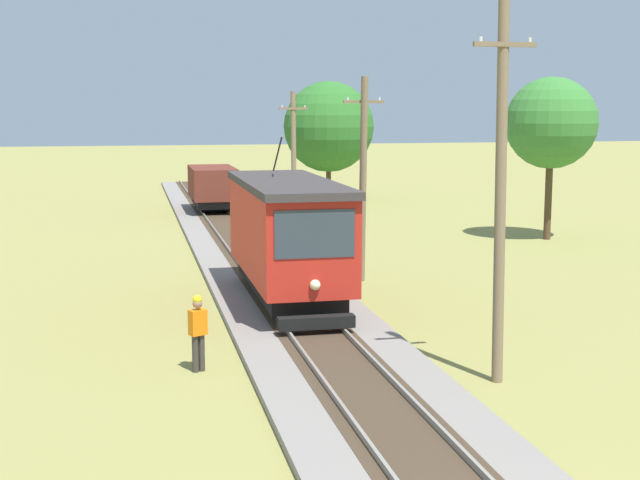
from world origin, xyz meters
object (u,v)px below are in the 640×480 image
object	(u,v)px
utility_pole_far	(294,160)
tree_left_far	(329,127)
freight_car	(213,186)
utility_pole_near_tram	(501,189)
track_worker	(198,329)
utility_pole_mid	(363,178)
tree_left_near	(551,123)
red_tram	(287,234)

from	to	relation	value
utility_pole_far	tree_left_far	xyz separation A→B (m)	(4.90, 13.95, 1.25)
freight_car	utility_pole_near_tram	bearing A→B (deg)	-84.30
freight_car	track_worker	distance (m)	30.00
freight_car	utility_pole_near_tram	distance (m)	32.13
utility_pole_mid	tree_left_near	bearing A→B (deg)	35.61
freight_car	utility_pole_far	world-z (taller)	utility_pole_far
tree_left_far	red_tram	bearing A→B (deg)	-105.14
freight_car	utility_pole_near_tram	size ratio (longest dim) A/B	0.63
utility_pole_mid	tree_left_near	world-z (taller)	tree_left_near
utility_pole_mid	freight_car	bearing A→B (deg)	98.79
freight_car	utility_pole_near_tram	world-z (taller)	utility_pole_near_tram
track_worker	tree_left_near	distance (m)	24.48
utility_pole_near_tram	tree_left_far	xyz separation A→B (m)	(4.90, 38.03, 0.46)
red_tram	utility_pole_mid	distance (m)	4.66
freight_car	utility_pole_far	bearing A→B (deg)	-67.79
red_tram	utility_pole_mid	xyz separation A→B (m)	(3.17, 3.11, 1.39)
utility_pole_near_tram	utility_pole_far	size ratio (longest dim) A/B	1.23
freight_car	tree_left_near	xyz separation A→B (m)	(13.94, -12.84, 3.68)
utility_pole_near_tram	track_worker	size ratio (longest dim) A/B	4.63
utility_pole_mid	red_tram	bearing A→B (deg)	-135.61
utility_pole_mid	utility_pole_near_tram	bearing A→B (deg)	-90.00
red_tram	tree_left_far	world-z (taller)	tree_left_far
utility_pole_near_tram	utility_pole_mid	xyz separation A→B (m)	(0.00, 11.32, -0.64)
freight_car	utility_pole_far	distance (m)	8.61
freight_car	utility_pole_far	size ratio (longest dim) A/B	0.78
utility_pole_near_tram	tree_left_far	bearing A→B (deg)	82.66
tree_left_near	utility_pole_near_tram	bearing A→B (deg)	-119.49
red_tram	tree_left_near	xyz separation A→B (m)	(13.93, 10.81, 3.05)
freight_car	tree_left_far	distance (m)	10.63
red_tram	freight_car	distance (m)	23.66
red_tram	freight_car	world-z (taller)	red_tram
utility_pole_near_tram	utility_pole_far	xyz separation A→B (m)	(0.00, 24.08, -0.79)
red_tram	freight_car	xyz separation A→B (m)	(-0.00, 23.65, -0.64)
utility_pole_mid	tree_left_near	xyz separation A→B (m)	(10.76, 7.70, 1.65)
track_worker	freight_car	bearing A→B (deg)	-30.61
utility_pole_far	tree_left_far	bearing A→B (deg)	70.66
utility_pole_mid	tree_left_far	size ratio (longest dim) A/B	0.92
red_tram	utility_pole_far	xyz separation A→B (m)	(3.17, 15.87, 1.25)
red_tram	tree_left_near	size ratio (longest dim) A/B	1.17
freight_car	tree_left_far	world-z (taller)	tree_left_far
tree_left_near	utility_pole_mid	bearing A→B (deg)	-144.39
utility_pole_near_tram	tree_left_far	distance (m)	38.35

